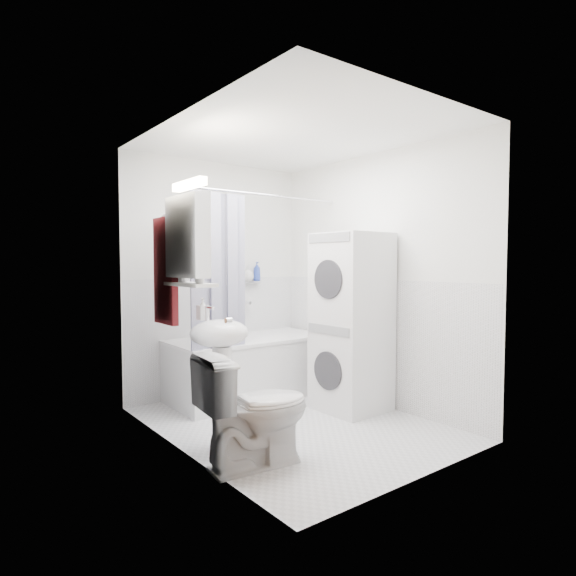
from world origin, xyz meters
TOP-DOWN VIEW (x-y plane):
  - floor at (0.00, 0.00)m, footprint 2.60×2.60m
  - room_walls at (0.00, 0.00)m, footprint 2.60×2.60m
  - wainscot at (0.00, 0.29)m, footprint 1.98×2.58m
  - door at (-0.95, -0.55)m, footprint 0.05×2.00m
  - bathtub at (0.15, 0.92)m, footprint 1.59×0.75m
  - tub_spout at (0.35, 1.25)m, footprint 0.04×0.12m
  - curtain_rod at (0.15, 0.60)m, footprint 1.77×0.02m
  - shower_curtain at (-0.36, 0.60)m, footprint 0.55×0.02m
  - sink at (-0.75, -0.10)m, footprint 0.44×0.37m
  - medicine_cabinet at (-0.90, 0.10)m, footprint 0.13×0.50m
  - shelf at (-0.89, 0.10)m, footprint 0.18×0.54m
  - shower_caddy at (0.40, 1.24)m, footprint 0.22×0.06m
  - towel at (-0.94, 0.42)m, footprint 0.07×0.35m
  - washer_dryer at (0.68, -0.01)m, footprint 0.60×0.59m
  - toilet at (-0.72, -0.50)m, footprint 0.82×0.52m
  - soap_pump at (-0.71, 0.25)m, footprint 0.08×0.17m
  - shelf_bottle at (-0.89, -0.05)m, footprint 0.07×0.18m
  - shelf_cup at (-0.89, 0.22)m, footprint 0.10×0.09m
  - shampoo_a at (0.35, 1.24)m, footprint 0.13×0.17m
  - shampoo_b at (0.47, 1.24)m, footprint 0.08×0.21m

SIDE VIEW (x-z plane):
  - floor at x=0.00m, z-range 0.00..0.00m
  - bathtub at x=0.15m, z-range 0.03..0.64m
  - toilet at x=-0.72m, z-range 0.00..0.75m
  - wainscot at x=0.00m, z-range -0.69..1.89m
  - sink at x=-0.75m, z-range 0.18..1.22m
  - washer_dryer at x=0.68m, z-range 0.00..1.63m
  - tub_spout at x=0.35m, z-range 0.91..0.94m
  - soap_pump at x=-0.71m, z-range 0.91..0.99m
  - door at x=-0.95m, z-range 0.00..2.00m
  - shower_caddy at x=0.40m, z-range 1.14..1.16m
  - shelf at x=-0.89m, z-range 1.19..1.21m
  - shampoo_b at x=0.47m, z-range 1.16..1.24m
  - shampoo_a at x=0.35m, z-range 1.16..1.29m
  - shelf_bottle at x=-0.89m, z-range 1.21..1.28m
  - shower_curtain at x=-0.36m, z-range 0.52..1.98m
  - shelf_cup at x=-0.89m, z-range 1.21..1.31m
  - towel at x=-0.94m, z-range 0.89..1.75m
  - room_walls at x=0.00m, z-range 0.19..2.79m
  - medicine_cabinet at x=-0.90m, z-range 1.21..1.92m
  - curtain_rod at x=0.15m, z-range 1.99..2.01m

